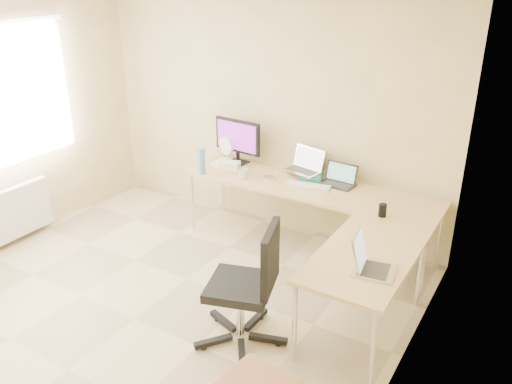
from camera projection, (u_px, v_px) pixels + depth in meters
The scene contains 21 objects.
floor at pixel (135, 319), 4.48m from camera, with size 4.50×4.50×0.00m, color #CEBB8E.
wall_back at pixel (267, 112), 5.72m from camera, with size 4.50×4.50×0.00m, color beige.
wall_right at pixel (390, 250), 2.96m from camera, with size 4.50×4.50×0.00m, color beige.
desk_main at pixel (308, 218), 5.44m from camera, with size 2.65×0.70×0.73m, color tan.
desk_return at pixel (363, 293), 4.19m from camera, with size 0.70×1.30×0.73m, color tan.
monitor at pixel (238, 141), 5.80m from camera, with size 0.59×0.19×0.50m, color black.
book_stack at pixel (311, 176), 5.47m from camera, with size 0.23×0.31×0.05m, color #176652.
laptop_center at pixel (304, 161), 5.46m from camera, with size 0.38×0.29×0.24m, color #B9B9B9.
laptop_black at pixel (338, 175), 5.26m from camera, with size 0.34×0.25×0.22m, color black.
keyboard at pixel (308, 185), 5.27m from camera, with size 0.45×0.12×0.02m, color silver.
mouse at pixel (304, 184), 5.28m from camera, with size 0.09×0.06×0.03m, color white.
mug at pixel (244, 174), 5.45m from camera, with size 0.11×0.11×0.11m, color silver.
cd_stack at pixel (269, 178), 5.44m from camera, with size 0.12×0.12×0.03m, color silver.
water_bottle at pixel (201, 161), 5.53m from camera, with size 0.08×0.08×0.29m, color #5698CB.
papers at pixel (223, 162), 5.91m from camera, with size 0.21×0.30×0.01m, color white.
white_box at pixel (230, 165), 5.71m from camera, with size 0.21×0.15×0.08m, color white.
desk_fan at pixel (228, 149), 5.93m from camera, with size 0.20×0.20×0.26m, color white.
black_cup at pixel (383, 210), 4.63m from camera, with size 0.07×0.07×0.12m, color black.
laptop_return at pixel (375, 258), 3.76m from camera, with size 0.28×0.35×0.24m, color silver.
office_chair at pixel (240, 287), 4.04m from camera, with size 0.63×0.63×1.04m, color black.
radiator at pixel (17, 212), 5.61m from camera, with size 0.09×0.80×0.55m, color white.
Camera 1 is at (2.79, -2.60, 2.79)m, focal length 36.73 mm.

